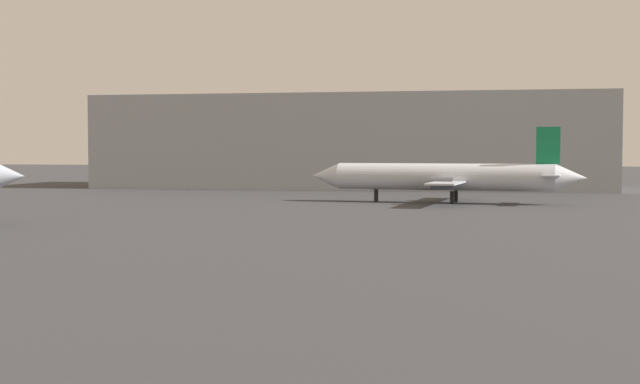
% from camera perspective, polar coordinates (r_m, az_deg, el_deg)
% --- Properties ---
extents(airplane_distant, '(29.70, 19.94, 8.08)m').
position_cam_1_polar(airplane_distant, '(92.15, 8.40, 1.00)').
color(airplane_distant, silver).
rests_on(airplane_distant, ground_plane).
extents(terminal_building, '(74.74, 25.31, 13.70)m').
position_cam_1_polar(terminal_building, '(130.31, 2.23, 3.34)').
color(terminal_building, '#999EA3').
rests_on(terminal_building, ground_plane).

